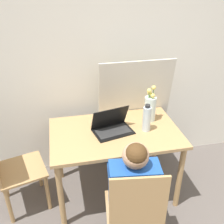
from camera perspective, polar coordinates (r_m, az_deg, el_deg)
The scene contains 9 objects.
wall_back at distance 2.63m, azimuth -1.41°, elevation 11.95°, with size 6.40×0.05×2.50m.
dining_table at distance 2.43m, azimuth 0.68°, elevation -6.08°, with size 1.17×0.73×0.72m.
chair_occupied at distance 2.03m, azimuth 4.88°, elevation -21.15°, with size 0.45×0.45×0.92m.
chair_spare at distance 2.44m, azimuth -22.68°, elevation -8.80°, with size 0.52×0.49×0.93m.
person_seated at distance 1.98m, azimuth 4.56°, elevation -15.24°, with size 0.41×0.46×1.03m.
laptop at distance 2.36m, azimuth -0.05°, elevation -2.99°, with size 0.38×0.30×0.22m.
flower_vase at distance 2.51m, azimuth 8.29°, elevation 1.02°, with size 0.11×0.11×0.36m.
water_bottle at distance 2.35m, azimuth 7.57°, elevation -1.41°, with size 0.07×0.07×0.26m.
cardboard_panel at distance 2.81m, azimuth 4.67°, elevation -0.81°, with size 0.75×0.19×1.26m.
Camera 1 is at (-0.46, -0.25, 2.02)m, focal length 42.00 mm.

